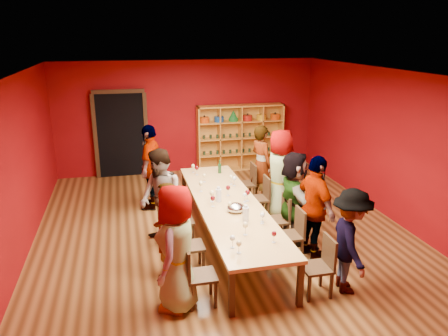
% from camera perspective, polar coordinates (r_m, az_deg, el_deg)
% --- Properties ---
extents(room_shell, '(7.10, 9.10, 3.04)m').
position_cam_1_polar(room_shell, '(7.60, 0.58, 0.64)').
color(room_shell, '#4E2D14').
rests_on(room_shell, ground).
extents(tasting_table, '(1.10, 4.50, 0.75)m').
position_cam_1_polar(tasting_table, '(7.87, 0.56, -4.96)').
color(tasting_table, tan).
rests_on(tasting_table, ground).
extents(doorway, '(1.40, 0.17, 2.30)m').
position_cam_1_polar(doorway, '(11.78, -13.29, 4.30)').
color(doorway, black).
rests_on(doorway, ground).
extents(shelving_unit, '(2.40, 0.40, 1.80)m').
position_cam_1_polar(shelving_unit, '(12.12, 2.07, 4.44)').
color(shelving_unit, '#C8862D').
rests_on(shelving_unit, ground).
extents(chair_person_left_0, '(0.42, 0.42, 0.89)m').
position_cam_1_polar(chair_person_left_0, '(6.24, -3.77, -13.44)').
color(chair_person_left_0, black).
rests_on(chair_person_left_0, ground).
extents(person_left_0, '(0.79, 0.99, 1.79)m').
position_cam_1_polar(person_left_0, '(6.01, -6.20, -10.40)').
color(person_left_0, white).
rests_on(person_left_0, ground).
extents(chair_person_left_1, '(0.42, 0.42, 0.89)m').
position_cam_1_polar(chair_person_left_1, '(7.02, -5.04, -9.73)').
color(chair_person_left_1, black).
rests_on(chair_person_left_1, ground).
extents(person_left_1, '(0.55, 0.65, 1.52)m').
position_cam_1_polar(person_left_1, '(6.88, -7.68, -7.98)').
color(person_left_1, silver).
rests_on(person_left_1, ground).
extents(chair_person_left_2, '(0.42, 0.42, 0.89)m').
position_cam_1_polar(chair_person_left_2, '(7.91, -6.12, -6.53)').
color(chair_person_left_2, black).
rests_on(chair_person_left_2, ground).
extents(person_left_2, '(0.77, 0.98, 1.78)m').
position_cam_1_polar(person_left_2, '(7.74, -8.24, -4.02)').
color(person_left_2, '#5174A7').
rests_on(person_left_2, ground).
extents(chair_person_left_4, '(0.42, 0.42, 0.89)m').
position_cam_1_polar(chair_person_left_4, '(9.62, -7.56, -2.19)').
color(chair_person_left_4, black).
rests_on(chair_person_left_4, ground).
extents(person_left_4, '(0.84, 1.19, 1.85)m').
position_cam_1_polar(person_left_4, '(9.46, -9.51, 0.13)').
color(person_left_4, '#141C37').
rests_on(person_left_4, ground).
extents(chair_person_right_0, '(0.42, 0.42, 0.89)m').
position_cam_1_polar(chair_person_right_0, '(6.60, 12.62, -12.01)').
color(chair_person_right_0, black).
rests_on(chair_person_right_0, ground).
extents(person_right_0, '(0.63, 1.09, 1.58)m').
position_cam_1_polar(person_right_0, '(6.65, 16.17, -9.17)').
color(person_right_0, '#131836').
rests_on(person_right_0, ground).
extents(chair_person_right_1, '(0.42, 0.42, 0.89)m').
position_cam_1_polar(chair_person_right_1, '(7.46, 9.08, -8.22)').
color(chair_person_right_1, black).
rests_on(chair_person_right_1, ground).
extents(person_right_1, '(0.61, 1.10, 1.79)m').
position_cam_1_polar(person_right_1, '(7.43, 11.82, -5.10)').
color(person_right_1, '#131735').
rests_on(person_right_1, ground).
extents(chair_person_right_2, '(0.42, 0.42, 0.89)m').
position_cam_1_polar(chair_person_right_2, '(8.00, 7.35, -6.31)').
color(chair_person_right_2, black).
rests_on(chair_person_right_2, ground).
extents(person_right_2, '(0.53, 1.59, 1.70)m').
position_cam_1_polar(person_right_2, '(7.95, 9.10, -3.80)').
color(person_right_2, silver).
rests_on(person_right_2, ground).
extents(chair_person_right_3, '(0.42, 0.42, 0.89)m').
position_cam_1_polar(chair_person_right_3, '(8.95, 4.91, -3.61)').
color(chair_person_right_3, black).
rests_on(chair_person_right_3, ground).
extents(person_right_3, '(0.56, 0.94, 1.85)m').
position_cam_1_polar(person_right_3, '(8.93, 7.32, -0.82)').
color(person_right_3, silver).
rests_on(person_right_3, ground).
extents(chair_person_right_4, '(0.42, 0.42, 0.89)m').
position_cam_1_polar(chair_person_right_4, '(9.78, 3.21, -1.72)').
color(chair_person_right_4, black).
rests_on(chair_person_right_4, ground).
extents(person_right_4, '(0.64, 0.75, 1.75)m').
position_cam_1_polar(person_right_4, '(9.75, 4.89, 0.53)').
color(person_right_4, tan).
rests_on(person_right_4, ground).
extents(wine_glass_0, '(0.07, 0.07, 0.18)m').
position_cam_1_polar(wine_glass_0, '(6.43, 6.55, -8.59)').
color(wine_glass_0, silver).
rests_on(wine_glass_0, tasting_table).
extents(wine_glass_1, '(0.07, 0.07, 0.18)m').
position_cam_1_polar(wine_glass_1, '(7.85, 2.73, -3.59)').
color(wine_glass_1, silver).
rests_on(wine_glass_1, tasting_table).
extents(wine_glass_2, '(0.08, 0.08, 0.19)m').
position_cam_1_polar(wine_glass_2, '(7.43, 0.75, -4.80)').
color(wine_glass_2, silver).
rests_on(wine_glass_2, tasting_table).
extents(wine_glass_3, '(0.08, 0.08, 0.20)m').
position_cam_1_polar(wine_glass_3, '(6.24, 1.12, -9.21)').
color(wine_glass_3, silver).
rests_on(wine_glass_3, tasting_table).
extents(wine_glass_4, '(0.08, 0.08, 0.19)m').
position_cam_1_polar(wine_glass_4, '(9.52, -4.05, 0.20)').
color(wine_glass_4, silver).
rests_on(wine_glass_4, tasting_table).
extents(wine_glass_5, '(0.08, 0.08, 0.20)m').
position_cam_1_polar(wine_glass_5, '(8.67, 1.37, -1.43)').
color(wine_glass_5, silver).
rests_on(wine_glass_5, tasting_table).
extents(wine_glass_6, '(0.09, 0.09, 0.22)m').
position_cam_1_polar(wine_glass_6, '(6.61, 2.82, -7.52)').
color(wine_glass_6, silver).
rests_on(wine_glass_6, tasting_table).
extents(wine_glass_7, '(0.09, 0.09, 0.22)m').
position_cam_1_polar(wine_glass_7, '(7.89, 3.09, -3.26)').
color(wine_glass_7, silver).
rests_on(wine_glass_7, tasting_table).
extents(wine_glass_8, '(0.07, 0.07, 0.18)m').
position_cam_1_polar(wine_glass_8, '(8.90, -2.60, -1.04)').
color(wine_glass_8, silver).
rests_on(wine_glass_8, tasting_table).
extents(wine_glass_9, '(0.09, 0.09, 0.22)m').
position_cam_1_polar(wine_glass_9, '(8.36, -3.04, -2.07)').
color(wine_glass_9, silver).
rests_on(wine_glass_9, tasting_table).
extents(wine_glass_10, '(0.08, 0.08, 0.20)m').
position_cam_1_polar(wine_glass_10, '(8.15, 0.53, -2.65)').
color(wine_glass_10, silver).
rests_on(wine_glass_10, tasting_table).
extents(wine_glass_11, '(0.09, 0.09, 0.22)m').
position_cam_1_polar(wine_glass_11, '(7.86, -1.59, -3.35)').
color(wine_glass_11, silver).
rests_on(wine_glass_11, tasting_table).
extents(wine_glass_12, '(0.08, 0.08, 0.19)m').
position_cam_1_polar(wine_glass_12, '(7.01, 5.03, -6.22)').
color(wine_glass_12, silver).
rests_on(wine_glass_12, tasting_table).
extents(wine_glass_13, '(0.08, 0.08, 0.20)m').
position_cam_1_polar(wine_glass_13, '(6.10, 1.96, -9.88)').
color(wine_glass_13, silver).
rests_on(wine_glass_13, tasting_table).
extents(wine_glass_14, '(0.08, 0.08, 0.21)m').
position_cam_1_polar(wine_glass_14, '(7.64, -1.48, -4.03)').
color(wine_glass_14, silver).
rests_on(wine_glass_14, tasting_table).
extents(wine_glass_15, '(0.08, 0.08, 0.21)m').
position_cam_1_polar(wine_glass_15, '(9.35, -3.58, -0.03)').
color(wine_glass_15, silver).
rests_on(wine_glass_15, tasting_table).
extents(wine_glass_16, '(0.08, 0.08, 0.20)m').
position_cam_1_polar(wine_glass_16, '(8.75, 0.93, -1.24)').
color(wine_glass_16, silver).
rests_on(wine_glass_16, tasting_table).
extents(wine_glass_17, '(0.07, 0.07, 0.19)m').
position_cam_1_polar(wine_glass_17, '(7.08, 5.06, -6.03)').
color(wine_glass_17, silver).
rests_on(wine_glass_17, tasting_table).
extents(spittoon_bowl, '(0.31, 0.31, 0.17)m').
position_cam_1_polar(spittoon_bowl, '(7.46, 1.56, -5.22)').
color(spittoon_bowl, '#B2B5B9').
rests_on(spittoon_bowl, tasting_table).
extents(carafe_a, '(0.13, 0.13, 0.28)m').
position_cam_1_polar(carafe_a, '(7.88, -0.72, -3.55)').
color(carafe_a, silver).
rests_on(carafe_a, tasting_table).
extents(carafe_b, '(0.12, 0.12, 0.28)m').
position_cam_1_polar(carafe_b, '(7.10, 2.85, -6.00)').
color(carafe_b, silver).
rests_on(carafe_b, tasting_table).
extents(wine_bottle, '(0.08, 0.08, 0.29)m').
position_cam_1_polar(wine_bottle, '(9.46, -0.57, -0.03)').
color(wine_bottle, '#123318').
rests_on(wine_bottle, tasting_table).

